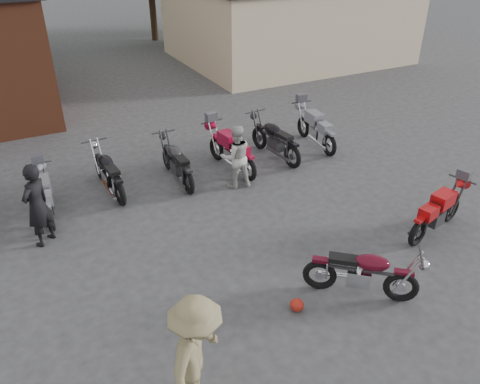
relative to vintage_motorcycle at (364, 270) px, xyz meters
name	(u,v)px	position (x,y,z in m)	size (l,w,h in m)	color
ground	(329,287)	(-0.37, 0.41, -0.57)	(90.00, 90.00, 0.00)	#353537
stucco_building	(287,21)	(8.13, 15.41, 1.18)	(10.00, 8.00, 3.50)	#C5AC8D
vintage_motorcycle	(364,270)	(0.00, 0.00, 0.00)	(1.95, 0.64, 1.13)	#500A19
sportbike	(438,210)	(2.73, 0.83, -0.01)	(1.92, 0.63, 1.11)	#B40F11
helmet	(297,305)	(-1.23, 0.20, -0.45)	(0.24, 0.24, 0.23)	#A41D11
person_dark	(37,206)	(-4.81, 4.31, 0.33)	(0.66, 0.43, 1.80)	black
person_light	(236,157)	(-0.14, 4.66, 0.25)	(0.80, 0.62, 1.64)	#B3B4AF
person_tan	(197,357)	(-3.44, -0.73, 0.39)	(1.23, 0.71, 1.91)	#837751
row_bike_1	(45,194)	(-4.57, 5.43, -0.03)	(1.83, 0.60, 1.06)	gray
row_bike_2	(108,170)	(-3.06, 5.84, 0.02)	(2.03, 0.67, 1.18)	black
row_bike_3	(177,160)	(-1.36, 5.61, 0.02)	(2.01, 0.66, 1.16)	#272729
row_bike_4	(231,148)	(0.17, 5.57, 0.04)	(2.10, 0.69, 1.22)	#A70D31
row_bike_5	(275,137)	(1.60, 5.67, 0.05)	(2.12, 0.70, 1.23)	black
row_bike_6	(316,127)	(3.12, 5.82, 0.04)	(2.08, 0.69, 1.21)	gray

